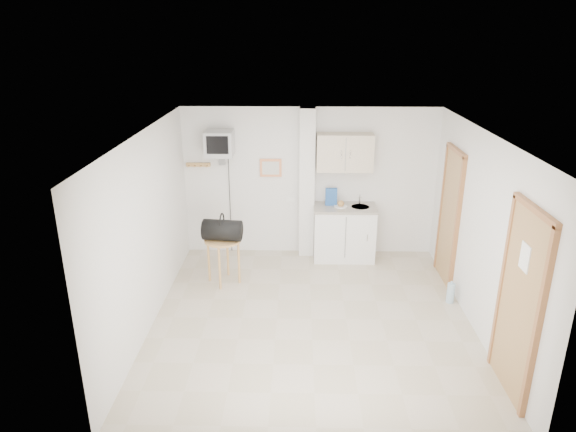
{
  "coord_description": "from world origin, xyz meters",
  "views": [
    {
      "loc": [
        -0.19,
        -6.0,
        3.67
      ],
      "look_at": [
        -0.33,
        0.6,
        1.25
      ],
      "focal_mm": 32.0,
      "sensor_mm": 36.0,
      "label": 1
    }
  ],
  "objects_px": {
    "round_table": "(223,246)",
    "water_bottle": "(451,293)",
    "crt_television": "(220,144)",
    "duffel_bag": "(222,230)"
  },
  "relations": [
    {
      "from": "crt_television",
      "to": "round_table",
      "type": "distance_m",
      "value": 1.66
    },
    {
      "from": "round_table",
      "to": "duffel_bag",
      "type": "bearing_deg",
      "value": -81.26
    },
    {
      "from": "crt_television",
      "to": "duffel_bag",
      "type": "xyz_separation_m",
      "value": [
        0.14,
        -1.0,
        -1.07
      ]
    },
    {
      "from": "duffel_bag",
      "to": "water_bottle",
      "type": "bearing_deg",
      "value": -2.5
    },
    {
      "from": "crt_television",
      "to": "round_table",
      "type": "xyz_separation_m",
      "value": [
        0.14,
        -0.97,
        -1.34
      ]
    },
    {
      "from": "round_table",
      "to": "water_bottle",
      "type": "xyz_separation_m",
      "value": [
        3.29,
        -0.56,
        -0.45
      ]
    },
    {
      "from": "duffel_bag",
      "to": "water_bottle",
      "type": "distance_m",
      "value": 3.41
    },
    {
      "from": "duffel_bag",
      "to": "crt_television",
      "type": "bearing_deg",
      "value": 104.52
    },
    {
      "from": "crt_television",
      "to": "water_bottle",
      "type": "height_order",
      "value": "crt_television"
    },
    {
      "from": "crt_television",
      "to": "water_bottle",
      "type": "relative_size",
      "value": 6.57
    }
  ]
}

